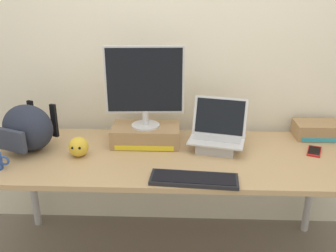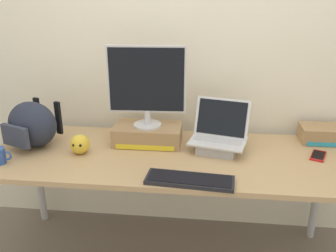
# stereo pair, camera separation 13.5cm
# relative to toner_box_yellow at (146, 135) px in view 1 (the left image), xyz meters

# --- Properties ---
(back_wall) EXTENTS (7.00, 0.10, 2.60)m
(back_wall) POSITION_rel_toner_box_yellow_xyz_m (0.14, 0.32, 0.50)
(back_wall) COLOR silver
(back_wall) RESTS_ON ground
(desk) EXTENTS (2.08, 0.75, 0.74)m
(desk) POSITION_rel_toner_box_yellow_xyz_m (0.14, -0.16, -0.12)
(desk) COLOR tan
(desk) RESTS_ON ground
(toner_box_yellow) EXTENTS (0.41, 0.24, 0.11)m
(toner_box_yellow) POSITION_rel_toner_box_yellow_xyz_m (0.00, 0.00, 0.00)
(toner_box_yellow) COLOR #9E7A51
(toner_box_yellow) RESTS_ON desk
(desktop_monitor) EXTENTS (0.47, 0.17, 0.49)m
(desktop_monitor) POSITION_rel_toner_box_yellow_xyz_m (0.00, -0.00, 0.32)
(desktop_monitor) COLOR silver
(desktop_monitor) RESTS_ON toner_box_yellow
(open_laptop) EXTENTS (0.37, 0.31, 0.30)m
(open_laptop) POSITION_rel_toner_box_yellow_xyz_m (0.44, -0.06, 0.00)
(open_laptop) COLOR #ADADB2
(open_laptop) RESTS_ON desk
(external_keyboard) EXTENTS (0.46, 0.18, 0.02)m
(external_keyboard) POSITION_rel_toner_box_yellow_xyz_m (0.29, -0.46, -0.05)
(external_keyboard) COLOR black
(external_keyboard) RESTS_ON desk
(messenger_backpack) EXTENTS (0.39, 0.34, 0.28)m
(messenger_backpack) POSITION_rel_toner_box_yellow_xyz_m (-0.69, -0.12, 0.08)
(messenger_backpack) COLOR #232838
(messenger_backpack) RESTS_ON desk
(cell_phone) EXTENTS (0.12, 0.16, 0.01)m
(cell_phone) POSITION_rel_toner_box_yellow_xyz_m (1.01, -0.09, -0.05)
(cell_phone) COLOR red
(cell_phone) RESTS_ON desk
(plush_toy) EXTENTS (0.11, 0.11, 0.11)m
(plush_toy) POSITION_rel_toner_box_yellow_xyz_m (-0.37, -0.19, 0.00)
(plush_toy) COLOR gold
(plush_toy) RESTS_ON desk
(toner_box_cyan) EXTENTS (0.32, 0.18, 0.10)m
(toner_box_cyan) POSITION_rel_toner_box_yellow_xyz_m (1.11, 0.14, -0.01)
(toner_box_cyan) COLOR #9E7A51
(toner_box_cyan) RESTS_ON desk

